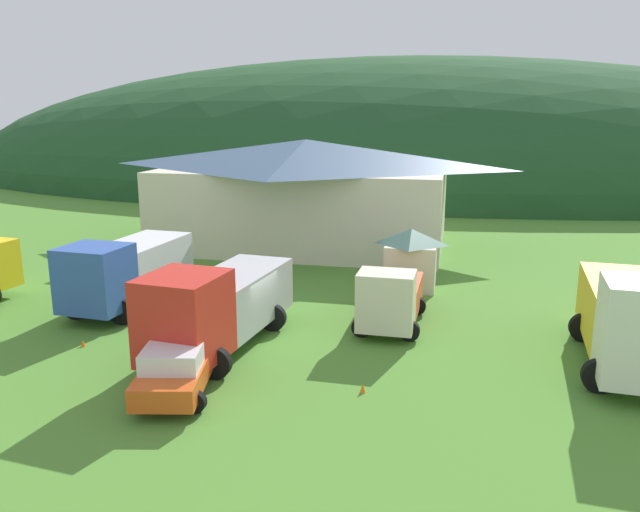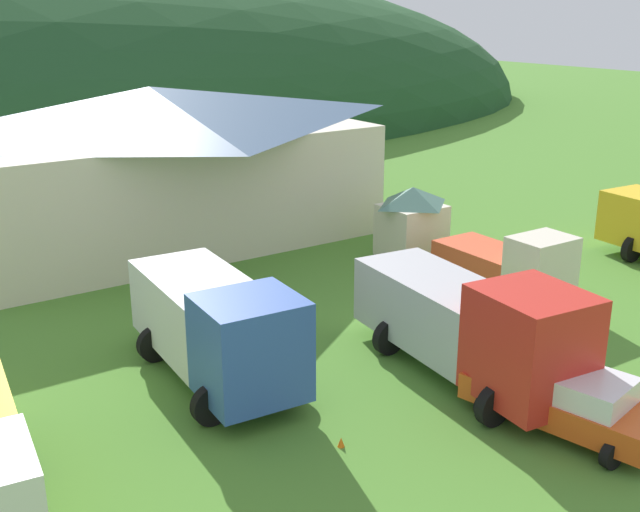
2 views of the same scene
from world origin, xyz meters
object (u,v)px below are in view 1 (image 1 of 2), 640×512
crane_truck_red (216,305)px  light_truck_cream (390,298)px  heavy_rig_striped (629,318)px  traffic_cone_mid_row (83,346)px  play_shed_cream (411,258)px  traffic_cone_near_pickup (363,392)px  service_pickup_orange (178,365)px  depot_building (306,191)px  box_truck_blue (126,269)px

crane_truck_red → light_truck_cream: bearing=129.9°
heavy_rig_striped → traffic_cone_mid_row: heavy_rig_striped is taller
play_shed_cream → traffic_cone_near_pickup: play_shed_cream is taller
crane_truck_red → service_pickup_orange: bearing=6.3°
play_shed_cream → service_pickup_orange: bearing=-115.4°
light_truck_cream → depot_building: bearing=-153.6°
play_shed_cream → service_pickup_orange: 14.66m
depot_building → light_truck_cream: bearing=-64.6°
light_truck_cream → traffic_cone_mid_row: size_ratio=10.63×
heavy_rig_striped → play_shed_cream: bearing=-132.2°
depot_building → light_truck_cream: size_ratio=3.58×
service_pickup_orange → play_shed_cream: bearing=142.6°
play_shed_cream → service_pickup_orange: play_shed_cream is taller
play_shed_cream → heavy_rig_striped: 11.60m
box_truck_blue → heavy_rig_striped: bearing=86.5°
heavy_rig_striped → traffic_cone_mid_row: size_ratio=15.60×
box_truck_blue → service_pickup_orange: (5.98, -7.46, -0.92)m
crane_truck_red → depot_building: bearing=-170.0°
depot_building → box_truck_blue: depot_building is taller
play_shed_cream → traffic_cone_mid_row: size_ratio=6.00×
crane_truck_red → traffic_cone_mid_row: size_ratio=16.52×
service_pickup_orange → traffic_cone_mid_row: 5.84m
service_pickup_orange → traffic_cone_near_pickup: bearing=88.1°
play_shed_cream → box_truck_blue: bearing=-154.9°
play_shed_cream → crane_truck_red: size_ratio=0.36×
play_shed_cream → light_truck_cream: play_shed_cream is taller
depot_building → light_truck_cream: depot_building is taller
depot_building → traffic_cone_mid_row: bearing=-100.8°
heavy_rig_striped → service_pickup_orange: (-14.27, -4.81, -1.02)m
traffic_cone_mid_row → traffic_cone_near_pickup: bearing=-8.3°
depot_building → crane_truck_red: size_ratio=2.30×
traffic_cone_mid_row → depot_building: bearing=79.2°
depot_building → light_truck_cream: (7.26, -15.31, -2.27)m
depot_building → crane_truck_red: (1.32, -19.27, -1.76)m
depot_building → box_truck_blue: bearing=-107.1°
heavy_rig_striped → traffic_cone_mid_row: bearing=-79.3°
crane_truck_red → service_pickup_orange: (0.01, -3.35, -0.94)m
play_shed_cream → heavy_rig_striped: heavy_rig_striped is taller
play_shed_cream → traffic_cone_near_pickup: bearing=-92.4°
depot_building → heavy_rig_striped: bearing=-48.8°
light_truck_cream → traffic_cone_mid_row: bearing=-66.1°
box_truck_blue → service_pickup_orange: size_ratio=1.40×
box_truck_blue → light_truck_cream: (11.91, -0.15, -0.49)m
play_shed_cream → traffic_cone_near_pickup: (-0.52, -12.20, -1.56)m
traffic_cone_mid_row → crane_truck_red: bearing=8.0°
depot_building → play_shed_cream: depot_building is taller
play_shed_cream → service_pickup_orange: (-6.29, -13.22, -0.73)m
play_shed_cream → light_truck_cream: size_ratio=0.56×
play_shed_cream → light_truck_cream: (-0.36, -5.91, -0.30)m
play_shed_cream → depot_building: bearing=129.0°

